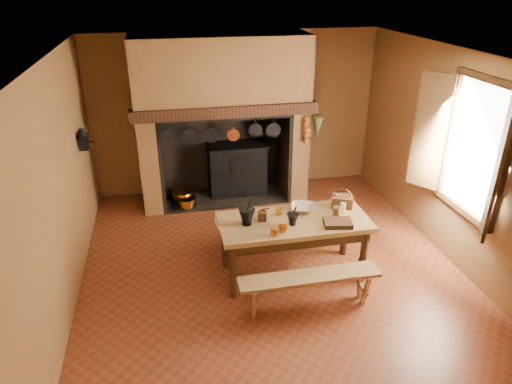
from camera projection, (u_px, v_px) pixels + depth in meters
floor at (271, 268)px, 6.23m from camera, size 5.50×5.50×0.00m
ceiling at (275, 57)px, 5.02m from camera, size 5.50×5.50×0.00m
back_wall at (236, 114)px, 8.05m from camera, size 5.00×0.02×2.80m
wall_left at (59, 192)px, 5.17m from camera, size 0.02×5.50×2.80m
wall_right at (455, 159)px, 6.08m from camera, size 0.02×5.50×2.80m
wall_front at (365, 326)px, 3.20m from camera, size 5.00×0.02×2.80m
chimney_breast at (222, 97)px, 7.43m from camera, size 2.95×0.96×2.80m
iron_range at (238, 168)px, 8.18m from camera, size 1.12×0.55×1.60m
hearth_pans at (183, 198)px, 7.96m from camera, size 0.51×0.62×0.20m
hanging_pans at (225, 133)px, 7.18m from camera, size 1.92×0.29×0.27m
onion_string at (306, 130)px, 7.42m from camera, size 0.12×0.10×0.46m
herb_bunch at (317, 127)px, 7.43m from camera, size 0.20×0.20×0.35m
window at (467, 149)px, 5.57m from camera, size 0.39×1.75×1.76m
wall_coffee_mill at (83, 138)px, 6.50m from camera, size 0.23×0.16×0.31m
work_table at (294, 229)px, 5.82m from camera, size 1.90×0.84×0.82m
bench_front at (309, 284)px, 5.34m from camera, size 1.68×0.29×0.47m
bench_back at (280, 225)px, 6.52m from camera, size 1.85×0.32×0.52m
mortar_large at (247, 216)px, 5.61m from camera, size 0.21×0.21×0.35m
mortar_small at (293, 219)px, 5.62m from camera, size 0.15×0.15×0.26m
coffee_grinder at (262, 216)px, 5.73m from camera, size 0.16×0.13×0.17m
brass_mug_a at (274, 232)px, 5.40m from camera, size 0.09×0.09×0.10m
brass_mug_b at (279, 211)px, 5.87m from camera, size 0.10×0.10×0.09m
mixing_bowl at (303, 208)px, 5.97m from camera, size 0.41×0.41×0.08m
stoneware_crock at (337, 212)px, 5.81m from camera, size 0.11×0.11×0.14m
glass_jar at (343, 208)px, 5.92m from camera, size 0.09×0.09×0.13m
wicker_basket at (342, 201)px, 6.06m from camera, size 0.33×0.29×0.26m
wooden_tray at (338, 223)px, 5.63m from camera, size 0.38×0.31×0.06m
brass_cup at (283, 229)px, 5.47m from camera, size 0.15×0.15×0.09m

